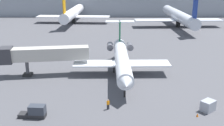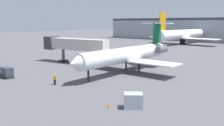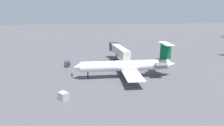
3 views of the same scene
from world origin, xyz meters
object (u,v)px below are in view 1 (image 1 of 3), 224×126
ground_crew_marshaller (108,104)px  baggage_tug_lead (35,112)px  parked_airliner_west_end (73,13)px  parked_airliner_west_mid (179,16)px  jet_bridge (40,54)px  regional_jet (122,58)px  traffic_cone_near (198,115)px  cargo_container_uld (208,106)px

ground_crew_marshaller → baggage_tug_lead: baggage_tug_lead is taller
parked_airliner_west_end → parked_airliner_west_mid: parked_airliner_west_mid is taller
parked_airliner_west_end → parked_airliner_west_mid: size_ratio=0.90×
jet_bridge → parked_airliner_west_mid: (41.37, 55.09, -0.21)m
ground_crew_marshaller → jet_bridge: bearing=132.7°
ground_crew_marshaller → regional_jet: bearing=80.5°
jet_bridge → parked_airliner_west_end: bearing=91.6°
traffic_cone_near → parked_airliner_west_mid: 74.31m
traffic_cone_near → jet_bridge: bearing=147.2°
parked_airliner_west_mid → cargo_container_uld: bearing=-99.3°
ground_crew_marshaller → parked_airliner_west_mid: 75.67m
parked_airliner_west_end → jet_bridge: bearing=-88.4°
cargo_container_uld → parked_airliner_west_end: 86.50m
regional_jet → baggage_tug_lead: regional_jet is taller
jet_bridge → baggage_tug_lead: bearing=-79.1°
baggage_tug_lead → traffic_cone_near: 24.16m
ground_crew_marshaller → cargo_container_uld: bearing=-1.9°
baggage_tug_lead → parked_airliner_west_end: parked_airliner_west_end is taller
jet_bridge → regional_jet: bearing=1.2°
parked_airliner_west_mid → traffic_cone_near: bearing=-100.7°
regional_jet → traffic_cone_near: (10.73, -18.17, -3.29)m
ground_crew_marshaller → cargo_container_uld: (15.49, -0.50, 0.01)m
regional_jet → baggage_tug_lead: 22.85m
cargo_container_uld → baggage_tug_lead: bearing=-175.7°
baggage_tug_lead → parked_airliner_west_mid: bearing=62.6°
regional_jet → baggage_tug_lead: (-13.43, -18.29, -2.73)m
ground_crew_marshaller → baggage_tug_lead: size_ratio=0.41×
ground_crew_marshaller → cargo_container_uld: size_ratio=0.64×
jet_bridge → ground_crew_marshaller: (14.26, -15.47, -3.67)m
regional_jet → parked_airliner_west_mid: (24.48, 54.75, 0.75)m
baggage_tug_lead → traffic_cone_near: bearing=0.3°
ground_crew_marshaller → parked_airliner_west_end: parked_airliner_west_end is taller
baggage_tug_lead → cargo_container_uld: bearing=4.3°
baggage_tug_lead → cargo_container_uld: baggage_tug_lead is taller
ground_crew_marshaller → parked_airliner_west_mid: (27.12, 70.56, 3.46)m
jet_bridge → parked_airliner_west_mid: parked_airliner_west_mid is taller
parked_airliner_west_mid → baggage_tug_lead: bearing=-117.4°
parked_airliner_west_end → cargo_container_uld: bearing=-68.6°
regional_jet → baggage_tug_lead: bearing=-126.3°
jet_bridge → parked_airliner_west_end: (-1.83, 64.48, -0.21)m
cargo_container_uld → regional_jet: bearing=128.2°
ground_crew_marshaller → traffic_cone_near: size_ratio=3.07×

